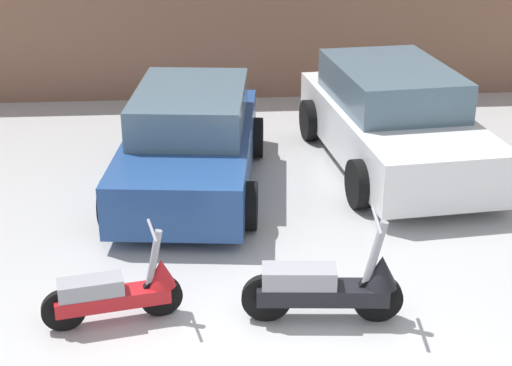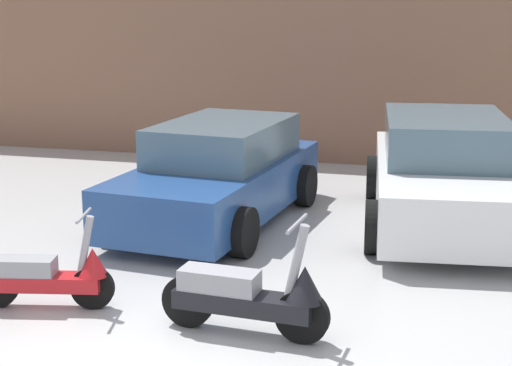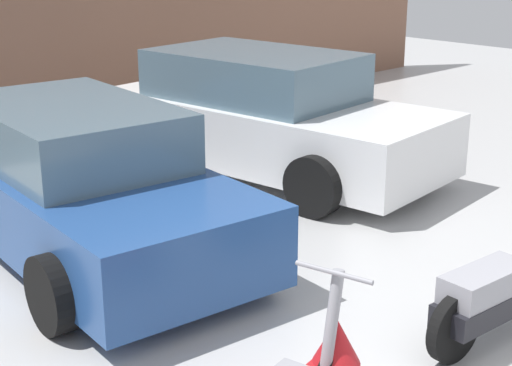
{
  "view_description": "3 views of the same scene",
  "coord_description": "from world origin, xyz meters",
  "px_view_note": "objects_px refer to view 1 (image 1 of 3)",
  "views": [
    {
      "loc": [
        -0.67,
        -5.7,
        4.4
      ],
      "look_at": [
        -0.06,
        2.96,
        0.68
      ],
      "focal_mm": 55.0,
      "sensor_mm": 36.0,
      "label": 1
    },
    {
      "loc": [
        2.27,
        -5.47,
        3.05
      ],
      "look_at": [
        0.11,
        2.78,
        1.0
      ],
      "focal_mm": 55.0,
      "sensor_mm": 36.0,
      "label": 2
    },
    {
      "loc": [
        -4.39,
        -1.52,
        2.85
      ],
      "look_at": [
        -0.31,
        2.78,
        0.94
      ],
      "focal_mm": 55.0,
      "sensor_mm": 36.0,
      "label": 3
    }
  ],
  "objects_px": {
    "scooter_front_right": "(330,285)",
    "car_rear_center": "(393,119)",
    "scooter_front_left": "(118,291)",
    "car_rear_left": "(190,142)"
  },
  "relations": [
    {
      "from": "scooter_front_right",
      "to": "car_rear_center",
      "type": "relative_size",
      "value": 0.36
    },
    {
      "from": "car_rear_left",
      "to": "car_rear_center",
      "type": "relative_size",
      "value": 0.93
    },
    {
      "from": "scooter_front_right",
      "to": "scooter_front_left",
      "type": "bearing_deg",
      "value": -179.09
    },
    {
      "from": "scooter_front_left",
      "to": "car_rear_left",
      "type": "height_order",
      "value": "car_rear_left"
    },
    {
      "from": "scooter_front_left",
      "to": "car_rear_center",
      "type": "xyz_separation_m",
      "value": [
        3.69,
        4.04,
        0.35
      ]
    },
    {
      "from": "scooter_front_left",
      "to": "car_rear_center",
      "type": "bearing_deg",
      "value": 35.67
    },
    {
      "from": "scooter_front_left",
      "to": "car_rear_center",
      "type": "height_order",
      "value": "car_rear_center"
    },
    {
      "from": "scooter_front_right",
      "to": "car_rear_left",
      "type": "relative_size",
      "value": 0.39
    },
    {
      "from": "car_rear_left",
      "to": "car_rear_center",
      "type": "xyz_separation_m",
      "value": [
        2.99,
        0.64,
        0.05
      ]
    },
    {
      "from": "scooter_front_right",
      "to": "car_rear_center",
      "type": "distance_m",
      "value": 4.47
    }
  ]
}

